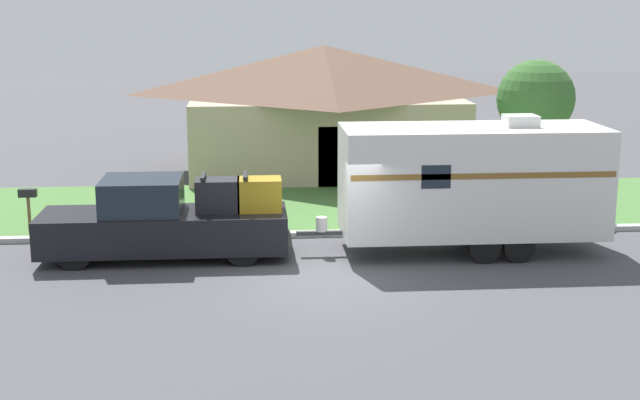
% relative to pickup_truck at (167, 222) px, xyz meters
% --- Properties ---
extents(ground_plane, '(120.00, 120.00, 0.00)m').
position_rel_pickup_truck_xyz_m(ground_plane, '(3.88, -1.98, -0.93)').
color(ground_plane, '#47474C').
extents(curb_strip, '(80.00, 0.30, 0.14)m').
position_rel_pickup_truck_xyz_m(curb_strip, '(3.88, 1.77, -0.86)').
color(curb_strip, '#ADADA8').
rests_on(curb_strip, ground_plane).
extents(lawn_strip, '(80.00, 7.00, 0.03)m').
position_rel_pickup_truck_xyz_m(lawn_strip, '(3.88, 5.42, -0.91)').
color(lawn_strip, '#477538').
rests_on(lawn_strip, ground_plane).
extents(house_across_street, '(10.53, 8.28, 4.64)m').
position_rel_pickup_truck_xyz_m(house_across_street, '(4.87, 12.00, 1.48)').
color(house_across_street, tan).
rests_on(house_across_street, ground_plane).
extents(pickup_truck, '(6.14, 1.95, 2.09)m').
position_rel_pickup_truck_xyz_m(pickup_truck, '(0.00, 0.00, 0.00)').
color(pickup_truck, black).
rests_on(pickup_truck, ground_plane).
extents(travel_trailer, '(7.66, 2.43, 3.46)m').
position_rel_pickup_truck_xyz_m(travel_trailer, '(7.60, -0.00, 0.91)').
color(travel_trailer, black).
rests_on(travel_trailer, ground_plane).
extents(mailbox, '(0.48, 0.20, 1.22)m').
position_rel_pickup_truck_xyz_m(mailbox, '(-3.99, 2.80, 0.02)').
color(mailbox, brown).
rests_on(mailbox, ground_plane).
extents(tree_in_yard, '(2.32, 2.32, 4.54)m').
position_rel_pickup_truck_xyz_m(tree_in_yard, '(10.58, 4.46, 2.44)').
color(tree_in_yard, brown).
rests_on(tree_in_yard, ground_plane).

